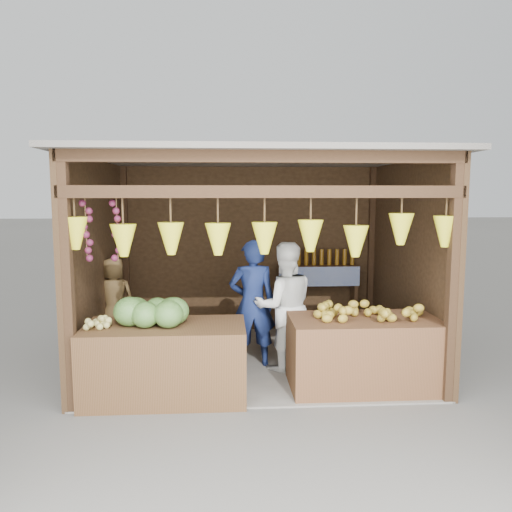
{
  "coord_description": "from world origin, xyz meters",
  "views": [
    {
      "loc": [
        -0.39,
        -6.34,
        2.17
      ],
      "look_at": [
        -0.0,
        -0.1,
        1.4
      ],
      "focal_mm": 35.0,
      "sensor_mm": 36.0,
      "label": 1
    }
  ],
  "objects": [
    {
      "name": "stool",
      "position": [
        -1.86,
        0.24,
        0.14
      ],
      "size": [
        0.29,
        0.29,
        0.27
      ],
      "primitive_type": "cube",
      "color": "black",
      "rests_on": "ground"
    },
    {
      "name": "mango_pile",
      "position": [
        1.21,
        -1.04,
        0.92
      ],
      "size": [
        1.4,
        0.64,
        0.22
      ],
      "primitive_type": null,
      "color": "orange",
      "rests_on": "counter_right"
    },
    {
      "name": "tanfruit_pile",
      "position": [
        -1.72,
        -1.23,
        0.86
      ],
      "size": [
        0.34,
        0.4,
        0.13
      ],
      "primitive_type": null,
      "color": "#A69C4D",
      "rests_on": "counter_left"
    },
    {
      "name": "counter_right",
      "position": [
        1.16,
        -1.02,
        0.4
      ],
      "size": [
        1.68,
        0.85,
        0.81
      ],
      "primitive_type": "cube",
      "color": "#53341B",
      "rests_on": "ground"
    },
    {
      "name": "ground",
      "position": [
        0.0,
        0.0,
        0.0
      ],
      "size": [
        80.0,
        80.0,
        0.0
      ],
      "primitive_type": "plane",
      "color": "#514F49",
      "rests_on": "ground"
    },
    {
      "name": "melon_pile",
      "position": [
        -1.14,
        -1.11,
        0.96
      ],
      "size": [
        1.0,
        0.5,
        0.32
      ],
      "primitive_type": null,
      "color": "#1F4713",
      "rests_on": "counter_left"
    },
    {
      "name": "back_shelf",
      "position": [
        1.05,
        1.28,
        0.87
      ],
      "size": [
        1.25,
        0.32,
        1.32
      ],
      "color": "#382314",
      "rests_on": "ground"
    },
    {
      "name": "counter_left",
      "position": [
        -1.04,
        -1.14,
        0.4
      ],
      "size": [
        1.7,
        0.85,
        0.8
      ],
      "primitive_type": "cube",
      "color": "#442E16",
      "rests_on": "ground"
    },
    {
      "name": "vendor_seated",
      "position": [
        -1.86,
        0.24,
        0.81
      ],
      "size": [
        0.57,
        0.41,
        1.08
      ],
      "primitive_type": "imported",
      "rotation": [
        0.0,
        0.0,
        3.02
      ],
      "color": "brown",
      "rests_on": "stool"
    },
    {
      "name": "woman_standing",
      "position": [
        0.33,
        -0.34,
        0.8
      ],
      "size": [
        0.84,
        0.68,
        1.6
      ],
      "primitive_type": "imported",
      "rotation": [
        0.0,
        0.0,
        3.25
      ],
      "color": "white",
      "rests_on": "ground"
    },
    {
      "name": "man_standing",
      "position": [
        -0.06,
        -0.22,
        0.81
      ],
      "size": [
        0.62,
        0.43,
        1.62
      ],
      "primitive_type": "imported",
      "rotation": [
        0.0,
        0.0,
        3.21
      ],
      "color": "navy",
      "rests_on": "ground"
    },
    {
      "name": "stall_structure",
      "position": [
        -0.03,
        -0.04,
        1.67
      ],
      "size": [
        4.3,
        3.3,
        2.66
      ],
      "color": "slate",
      "rests_on": "ground"
    }
  ]
}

